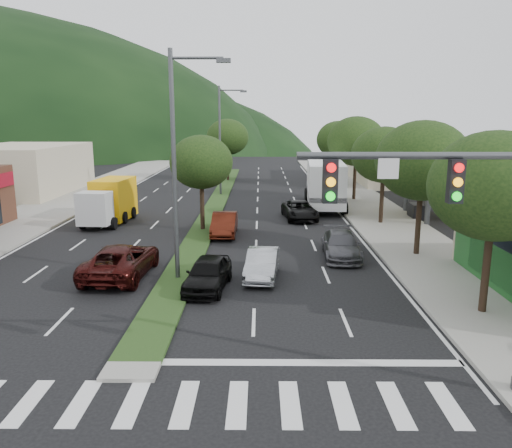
{
  "coord_description": "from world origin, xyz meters",
  "views": [
    {
      "loc": [
        3.72,
        -13.54,
        7.2
      ],
      "look_at": [
        3.52,
        10.39,
        2.07
      ],
      "focal_mm": 35.0,
      "sensor_mm": 36.0,
      "label": 1
    }
  ],
  "objects_px": {
    "streetlight_near": "(178,156)",
    "tree_r_c": "(384,155)",
    "tree_r_d": "(356,141)",
    "tree_med_near": "(201,162)",
    "motorhome": "(325,183)",
    "streetlight_mid": "(222,135)",
    "car_queue_b": "(341,245)",
    "suv_maroon": "(121,260)",
    "traffic_signal": "(476,224)",
    "car_queue_a": "(208,273)",
    "sedan_silver": "(262,264)",
    "tree_r_e": "(338,140)",
    "tree_r_b": "(423,161)",
    "box_truck": "(110,202)",
    "tree_r_a": "(494,186)",
    "tree_med_far": "(228,137)",
    "car_queue_c": "(224,224)",
    "car_queue_d": "(300,210)"
  },
  "relations": [
    {
      "from": "streetlight_mid",
      "to": "car_queue_d",
      "type": "xyz_separation_m",
      "value": [
        6.37,
        -11.23,
        -4.93
      ]
    },
    {
      "from": "sedan_silver",
      "to": "motorhome",
      "type": "xyz_separation_m",
      "value": [
        5.18,
        18.59,
        1.35
      ]
    },
    {
      "from": "traffic_signal",
      "to": "car_queue_c",
      "type": "bearing_deg",
      "value": 112.35
    },
    {
      "from": "tree_r_c",
      "to": "car_queue_b",
      "type": "height_order",
      "value": "tree_r_c"
    },
    {
      "from": "streetlight_near",
      "to": "suv_maroon",
      "type": "xyz_separation_m",
      "value": [
        -2.87,
        0.46,
        -4.82
      ]
    },
    {
      "from": "streetlight_mid",
      "to": "sedan_silver",
      "type": "bearing_deg",
      "value": -81.64
    },
    {
      "from": "streetlight_mid",
      "to": "suv_maroon",
      "type": "xyz_separation_m",
      "value": [
        -2.87,
        -24.54,
        -4.82
      ]
    },
    {
      "from": "tree_r_d",
      "to": "car_queue_c",
      "type": "relative_size",
      "value": 1.69
    },
    {
      "from": "suv_maroon",
      "to": "sedan_silver",
      "type": "bearing_deg",
      "value": -178.09
    },
    {
      "from": "tree_r_a",
      "to": "car_queue_a",
      "type": "distance_m",
      "value": 11.62
    },
    {
      "from": "streetlight_near",
      "to": "tree_med_near",
      "type": "bearing_deg",
      "value": 91.18
    },
    {
      "from": "tree_r_a",
      "to": "tree_r_b",
      "type": "height_order",
      "value": "tree_r_b"
    },
    {
      "from": "streetlight_near",
      "to": "car_queue_a",
      "type": "distance_m",
      "value": 5.21
    },
    {
      "from": "car_queue_b",
      "to": "motorhome",
      "type": "height_order",
      "value": "motorhome"
    },
    {
      "from": "tree_r_a",
      "to": "tree_r_e",
      "type": "distance_m",
      "value": 36.0
    },
    {
      "from": "car_queue_b",
      "to": "car_queue_d",
      "type": "relative_size",
      "value": 0.97
    },
    {
      "from": "tree_med_near",
      "to": "car_queue_b",
      "type": "distance_m",
      "value": 10.8
    },
    {
      "from": "sedan_silver",
      "to": "tree_med_near",
      "type": "bearing_deg",
      "value": 117.08
    },
    {
      "from": "tree_r_d",
      "to": "motorhome",
      "type": "distance_m",
      "value": 5.34
    },
    {
      "from": "tree_r_d",
      "to": "streetlight_mid",
      "type": "height_order",
      "value": "streetlight_mid"
    },
    {
      "from": "tree_med_near",
      "to": "car_queue_c",
      "type": "bearing_deg",
      "value": -39.3
    },
    {
      "from": "tree_r_d",
      "to": "streetlight_near",
      "type": "distance_m",
      "value": 24.97
    },
    {
      "from": "tree_r_d",
      "to": "tree_med_near",
      "type": "xyz_separation_m",
      "value": [
        -12.0,
        -12.0,
        -0.75
      ]
    },
    {
      "from": "suv_maroon",
      "to": "traffic_signal",
      "type": "bearing_deg",
      "value": 142.35
    },
    {
      "from": "tree_med_near",
      "to": "tree_r_b",
      "type": "bearing_deg",
      "value": -26.57
    },
    {
      "from": "sedan_silver",
      "to": "tree_r_e",
      "type": "bearing_deg",
      "value": 80.97
    },
    {
      "from": "tree_r_c",
      "to": "tree_r_d",
      "type": "xyz_separation_m",
      "value": [
        0.0,
        10.0,
        0.43
      ]
    },
    {
      "from": "car_queue_b",
      "to": "tree_r_c",
      "type": "bearing_deg",
      "value": 67.12
    },
    {
      "from": "motorhome",
      "to": "streetlight_mid",
      "type": "bearing_deg",
      "value": 149.75
    },
    {
      "from": "tree_r_d",
      "to": "tree_med_near",
      "type": "bearing_deg",
      "value": -135.0
    },
    {
      "from": "traffic_signal",
      "to": "car_queue_a",
      "type": "height_order",
      "value": "traffic_signal"
    },
    {
      "from": "traffic_signal",
      "to": "streetlight_near",
      "type": "xyz_separation_m",
      "value": [
        -8.82,
        9.54,
        0.94
      ]
    },
    {
      "from": "tree_r_e",
      "to": "tree_med_far",
      "type": "xyz_separation_m",
      "value": [
        -12.0,
        4.0,
        0.11
      ]
    },
    {
      "from": "traffic_signal",
      "to": "tree_r_a",
      "type": "distance_m",
      "value": 6.29
    },
    {
      "from": "sedan_silver",
      "to": "tree_r_c",
      "type": "bearing_deg",
      "value": 60.39
    },
    {
      "from": "car_queue_c",
      "to": "car_queue_d",
      "type": "distance_m",
      "value": 7.13
    },
    {
      "from": "streetlight_near",
      "to": "car_queue_d",
      "type": "xyz_separation_m",
      "value": [
        6.37,
        13.77,
        -4.93
      ]
    },
    {
      "from": "tree_r_b",
      "to": "box_truck",
      "type": "relative_size",
      "value": 1.12
    },
    {
      "from": "tree_med_near",
      "to": "streetlight_near",
      "type": "relative_size",
      "value": 0.6
    },
    {
      "from": "streetlight_mid",
      "to": "car_queue_d",
      "type": "bearing_deg",
      "value": -60.41
    },
    {
      "from": "traffic_signal",
      "to": "tree_r_b",
      "type": "height_order",
      "value": "tree_r_b"
    },
    {
      "from": "suv_maroon",
      "to": "tree_r_c",
      "type": "bearing_deg",
      "value": -138.92
    },
    {
      "from": "tree_med_near",
      "to": "sedan_silver",
      "type": "relative_size",
      "value": 1.54
    },
    {
      "from": "box_truck",
      "to": "car_queue_d",
      "type": "bearing_deg",
      "value": -169.99
    },
    {
      "from": "streetlight_near",
      "to": "car_queue_c",
      "type": "relative_size",
      "value": 2.36
    },
    {
      "from": "tree_r_e",
      "to": "streetlight_mid",
      "type": "bearing_deg",
      "value": -149.31
    },
    {
      "from": "tree_r_a",
      "to": "box_truck",
      "type": "bearing_deg",
      "value": 138.49
    },
    {
      "from": "tree_r_c",
      "to": "tree_r_e",
      "type": "height_order",
      "value": "tree_r_e"
    },
    {
      "from": "streetlight_near",
      "to": "tree_r_c",
      "type": "bearing_deg",
      "value": 45.49
    },
    {
      "from": "car_queue_a",
      "to": "car_queue_b",
      "type": "distance_m",
      "value": 8.18
    }
  ]
}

